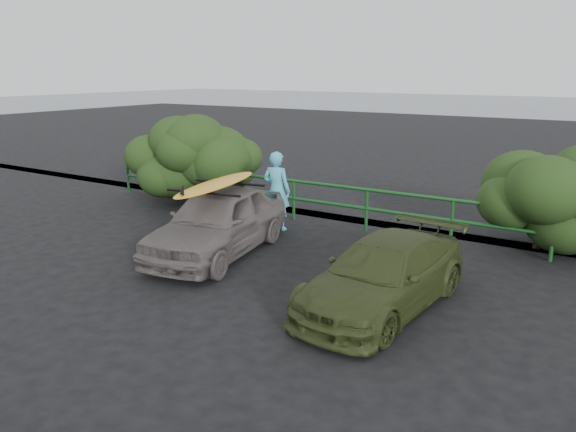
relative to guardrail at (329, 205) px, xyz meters
The scene contains 9 objects.
ground 5.03m from the guardrail, 90.00° to the right, with size 80.00×80.00×0.00m, color black.
guardrail is the anchor object (origin of this frame).
shrub_left 4.85m from the guardrail, behind, with size 3.20×2.40×2.25m, color #233C16, non-canonical shape.
shrub_right 5.05m from the guardrail, ahead, with size 3.20×2.40×2.09m, color #233C16, non-canonical shape.
sedan 3.27m from the guardrail, 105.64° to the right, with size 1.62×4.03×1.37m, color #615856.
olive_vehicle 4.92m from the guardrail, 51.63° to the right, with size 1.55×3.82×1.11m, color #313C1A.
man 1.37m from the guardrail, 132.62° to the right, with size 0.68×0.45×1.87m, color #44B2CD.
roof_rack 3.38m from the guardrail, 105.64° to the right, with size 1.61×1.13×0.05m, color black, non-canonical shape.
surfboard 3.40m from the guardrail, 105.64° to the right, with size 0.62×2.98×0.09m, color orange.
Camera 1 is at (6.23, -6.72, 3.70)m, focal length 35.00 mm.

